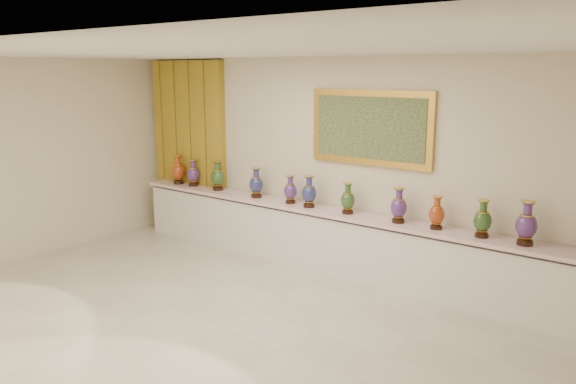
{
  "coord_description": "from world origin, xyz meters",
  "views": [
    {
      "loc": [
        4.15,
        -4.14,
        2.8
      ],
      "look_at": [
        -0.33,
        1.7,
        1.21
      ],
      "focal_mm": 35.0,
      "sensor_mm": 36.0,
      "label": 1
    }
  ],
  "objects_px": {
    "vase_2": "(218,177)",
    "counter": "(331,242)",
    "vase_0": "(178,171)",
    "vase_1": "(193,174)"
  },
  "relations": [
    {
      "from": "counter",
      "to": "vase_0",
      "type": "distance_m",
      "value": 3.19
    },
    {
      "from": "counter",
      "to": "vase_2",
      "type": "relative_size",
      "value": 15.12
    },
    {
      "from": "vase_1",
      "to": "vase_2",
      "type": "relative_size",
      "value": 0.93
    },
    {
      "from": "vase_0",
      "to": "vase_2",
      "type": "height_order",
      "value": "vase_0"
    },
    {
      "from": "vase_1",
      "to": "counter",
      "type": "bearing_deg",
      "value": 0.06
    },
    {
      "from": "vase_2",
      "to": "vase_0",
      "type": "bearing_deg",
      "value": -177.9
    },
    {
      "from": "counter",
      "to": "vase_1",
      "type": "bearing_deg",
      "value": -179.94
    },
    {
      "from": "vase_0",
      "to": "counter",
      "type": "bearing_deg",
      "value": 0.6
    },
    {
      "from": "vase_2",
      "to": "counter",
      "type": "bearing_deg",
      "value": -0.03
    },
    {
      "from": "counter",
      "to": "vase_2",
      "type": "xyz_separation_m",
      "value": [
        -2.21,
        0.0,
        0.68
      ]
    }
  ]
}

